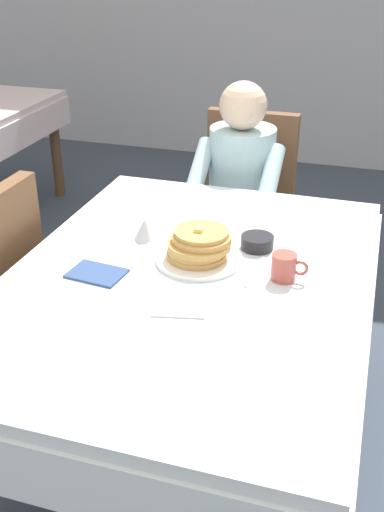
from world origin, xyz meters
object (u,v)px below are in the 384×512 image
object	(u,v)px
plate_breakfast	(199,259)
syrup_pitcher	(145,230)
diner_person	(239,182)
cup_coffee	(285,267)
chair_diner	(246,198)
spoon_near_edge	(178,316)
breakfast_stack	(199,244)
bowl_butter	(257,242)
knife_right_of_plate	(255,272)
dining_table_main	(188,299)
fork_left_of_plate	(142,255)

from	to	relation	value
plate_breakfast	syrup_pitcher	world-z (taller)	syrup_pitcher
diner_person	cup_coffee	world-z (taller)	diner_person
chair_diner	syrup_pitcher	distance (m)	1.02
plate_breakfast	spoon_near_edge	distance (m)	0.33
breakfast_stack	bowl_butter	bearing A→B (deg)	42.79
breakfast_stack	cup_coffee	xyz separation A→B (m)	(0.28, -0.04, -0.02)
knife_right_of_plate	spoon_near_edge	xyz separation A→B (m)	(-0.15, -0.31, 0.00)
breakfast_stack	syrup_pitcher	xyz separation A→B (m)	(-0.23, 0.10, -0.02)
diner_person	knife_right_of_plate	xyz separation A→B (m)	(0.27, -0.94, 0.07)
dining_table_main	spoon_near_edge	bearing A→B (deg)	-79.57
dining_table_main	breakfast_stack	world-z (taller)	breakfast_stack
diner_person	plate_breakfast	bearing A→B (deg)	94.97
diner_person	syrup_pitcher	xyz separation A→B (m)	(-0.14, -0.82, 0.11)
dining_table_main	breakfast_stack	xyz separation A→B (m)	(0.01, 0.09, 0.15)
diner_person	fork_left_of_plate	xyz separation A→B (m)	(-0.11, -0.94, 0.07)
diner_person	knife_right_of_plate	world-z (taller)	diner_person
dining_table_main	chair_diner	bearing A→B (deg)	93.61
chair_diner	breakfast_stack	size ratio (longest dim) A/B	4.51
bowl_butter	fork_left_of_plate	bearing A→B (deg)	-154.75
breakfast_stack	fork_left_of_plate	distance (m)	0.20
diner_person	breakfast_stack	world-z (taller)	diner_person
diner_person	bowl_butter	size ratio (longest dim) A/B	10.18
breakfast_stack	knife_right_of_plate	xyz separation A→B (m)	(0.19, -0.02, -0.06)
chair_diner	fork_left_of_plate	xyz separation A→B (m)	(-0.11, -1.10, 0.21)
spoon_near_edge	diner_person	bearing A→B (deg)	82.75
cup_coffee	diner_person	bearing A→B (deg)	110.71
cup_coffee	spoon_near_edge	world-z (taller)	cup_coffee
plate_breakfast	breakfast_stack	world-z (taller)	breakfast_stack
syrup_pitcher	breakfast_stack	bearing A→B (deg)	-23.58
spoon_near_edge	fork_left_of_plate	bearing A→B (deg)	113.48
syrup_pitcher	dining_table_main	bearing A→B (deg)	-41.15
breakfast_stack	syrup_pitcher	world-z (taller)	breakfast_stack
chair_diner	spoon_near_edge	size ratio (longest dim) A/B	6.20
diner_person	fork_left_of_plate	size ratio (longest dim) A/B	6.22
bowl_butter	spoon_near_edge	bearing A→B (deg)	-104.41
dining_table_main	cup_coffee	xyz separation A→B (m)	(0.29, 0.06, 0.13)
chair_diner	breakfast_stack	xyz separation A→B (m)	(0.08, -1.08, 0.27)
syrup_pitcher	spoon_near_edge	size ratio (longest dim) A/B	0.53
chair_diner	diner_person	world-z (taller)	diner_person
bowl_butter	diner_person	bearing A→B (deg)	107.24
breakfast_stack	syrup_pitcher	bearing A→B (deg)	156.42
cup_coffee	bowl_butter	size ratio (longest dim) A/B	1.03
chair_diner	diner_person	distance (m)	0.21
cup_coffee	breakfast_stack	bearing A→B (deg)	172.75
dining_table_main	cup_coffee	size ratio (longest dim) A/B	13.49
syrup_pitcher	spoon_near_edge	distance (m)	0.50
dining_table_main	spoon_near_edge	xyz separation A→B (m)	(0.04, -0.24, 0.09)
bowl_butter	spoon_near_edge	size ratio (longest dim) A/B	0.73
plate_breakfast	syrup_pitcher	bearing A→B (deg)	156.51
chair_diner	plate_breakfast	world-z (taller)	chair_diner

